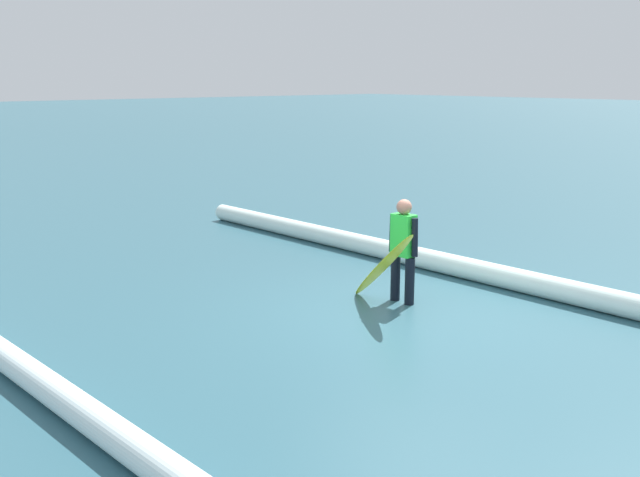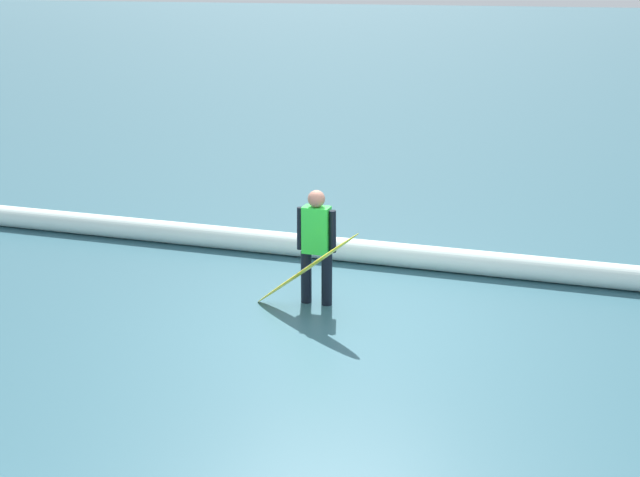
# 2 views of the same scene
# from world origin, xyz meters

# --- Properties ---
(ground_plane) EXTENTS (192.00, 192.00, 0.00)m
(ground_plane) POSITION_xyz_m (0.00, 0.00, 0.00)
(ground_plane) COLOR #2D5966
(surfer) EXTENTS (0.52, 0.22, 1.51)m
(surfer) POSITION_xyz_m (0.41, -0.34, 0.84)
(surfer) COLOR black
(surfer) RESTS_ON ground_plane
(surfboard) EXTENTS (1.56, 0.65, 1.24)m
(surfboard) POSITION_xyz_m (0.41, 0.08, 0.60)
(surfboard) COLOR yellow
(surfboard) RESTS_ON ground_plane
(wave_crest_foreground) EXTENTS (19.85, 0.47, 0.35)m
(wave_crest_foreground) POSITION_xyz_m (-2.39, -2.10, 0.18)
(wave_crest_foreground) COLOR white
(wave_crest_foreground) RESTS_ON ground_plane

